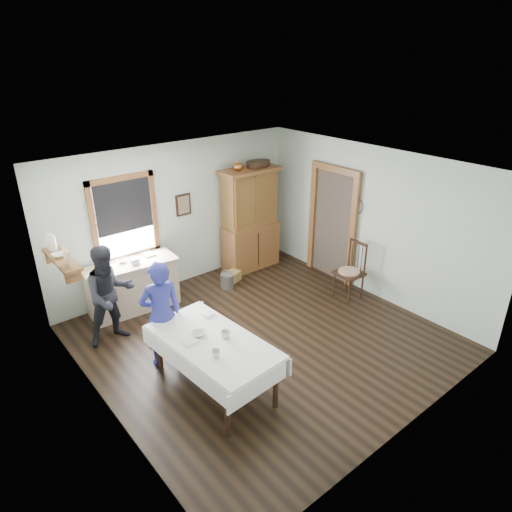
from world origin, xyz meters
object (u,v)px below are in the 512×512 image
at_px(spindle_chair, 349,271).
at_px(pail, 227,281).
at_px(figure_dark, 110,298).
at_px(china_hutch, 250,219).
at_px(work_counter, 133,286).
at_px(woman_blue, 162,318).
at_px(wicker_basket, 232,277).
at_px(dining_table, 214,363).

bearing_deg(spindle_chair, pail, 135.10).
bearing_deg(figure_dark, china_hutch, 15.30).
bearing_deg(work_counter, woman_blue, -96.52).
height_order(china_hutch, pail, china_hutch).
bearing_deg(work_counter, spindle_chair, -28.47).
height_order(work_counter, china_hutch, china_hutch).
bearing_deg(pail, wicker_basket, 32.58).
bearing_deg(work_counter, figure_dark, -130.10).
relative_size(wicker_basket, figure_dark, 0.22).
xyz_separation_m(china_hutch, spindle_chair, (0.57, -2.13, -0.51)).
relative_size(china_hutch, spindle_chair, 1.95).
distance_m(china_hutch, dining_table, 3.80).
xyz_separation_m(work_counter, wicker_basket, (1.93, -0.25, -0.35)).
height_order(spindle_chair, figure_dark, figure_dark).
xyz_separation_m(spindle_chair, woman_blue, (-3.53, 0.43, 0.22)).
bearing_deg(pail, spindle_chair, -48.43).
height_order(china_hutch, wicker_basket, china_hutch).
bearing_deg(dining_table, wicker_basket, 48.81).
relative_size(dining_table, woman_blue, 1.25).
height_order(pail, woman_blue, woman_blue).
xyz_separation_m(spindle_chair, figure_dark, (-3.85, 1.43, 0.21)).
relative_size(china_hutch, dining_table, 1.11).
height_order(work_counter, dining_table, work_counter).
height_order(dining_table, spindle_chair, spindle_chair).
bearing_deg(wicker_basket, figure_dark, -171.17).
bearing_deg(woman_blue, work_counter, -87.26).
bearing_deg(wicker_basket, china_hutch, 23.17).
height_order(woman_blue, figure_dark, woman_blue).
xyz_separation_m(dining_table, spindle_chair, (3.28, 0.46, 0.16)).
relative_size(work_counter, figure_dark, 1.05).
relative_size(work_counter, dining_table, 0.83).
bearing_deg(woman_blue, spindle_chair, -173.20).
height_order(dining_table, figure_dark, figure_dark).
bearing_deg(dining_table, pail, 50.34).
bearing_deg(figure_dark, woman_blue, -68.98).
bearing_deg(work_counter, dining_table, -87.01).
bearing_deg(dining_table, spindle_chair, 7.92).
height_order(wicker_basket, woman_blue, woman_blue).
relative_size(pail, woman_blue, 0.18).
bearing_deg(pail, dining_table, -129.66).
relative_size(work_counter, pail, 5.68).
distance_m(dining_table, wicker_basket, 3.05).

